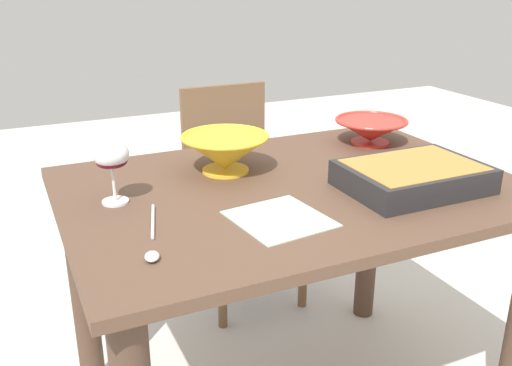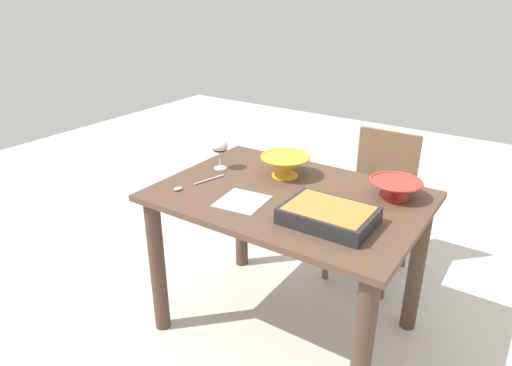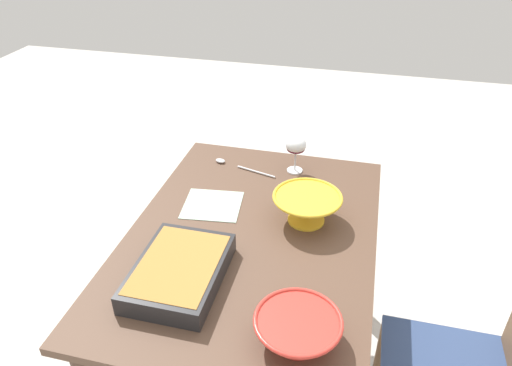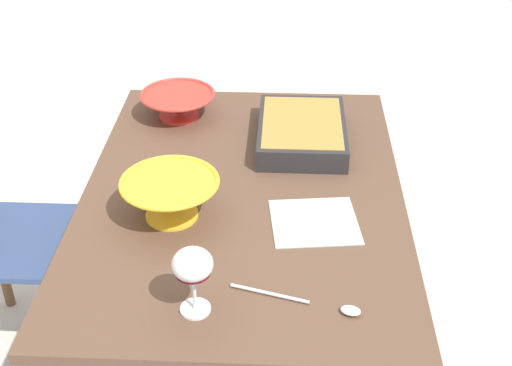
{
  "view_description": "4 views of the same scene",
  "coord_description": "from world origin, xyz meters",
  "px_view_note": "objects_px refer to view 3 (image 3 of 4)",
  "views": [
    {
      "loc": [
        -0.69,
        -1.26,
        1.32
      ],
      "look_at": [
        -0.12,
        -0.02,
        0.8
      ],
      "focal_mm": 39.97,
      "sensor_mm": 36.0,
      "label": 1
    },
    {
      "loc": [
        0.94,
        -1.69,
        1.66
      ],
      "look_at": [
        -0.16,
        -0.04,
        0.8
      ],
      "focal_mm": 32.23,
      "sensor_mm": 36.0,
      "label": 2
    },
    {
      "loc": [
        1.28,
        0.33,
        1.82
      ],
      "look_at": [
        -0.21,
        -0.04,
        0.85
      ],
      "focal_mm": 33.64,
      "sensor_mm": 36.0,
      "label": 3
    },
    {
      "loc": [
        -1.52,
        -0.11,
        1.79
      ],
      "look_at": [
        -0.09,
        -0.04,
        0.85
      ],
      "focal_mm": 48.0,
      "sensor_mm": 36.0,
      "label": 4
    }
  ],
  "objects_px": {
    "napkin": "(212,205)",
    "serving_spoon": "(234,165)",
    "wine_glass": "(296,147)",
    "dining_table": "(252,268)",
    "casserole_dish": "(179,271)",
    "mixing_bowl": "(307,207)",
    "small_bowl": "(298,329)"
  },
  "relations": [
    {
      "from": "casserole_dish",
      "to": "serving_spoon",
      "type": "xyz_separation_m",
      "value": [
        -0.71,
        -0.03,
        -0.03
      ]
    },
    {
      "from": "serving_spoon",
      "to": "napkin",
      "type": "distance_m",
      "value": 0.3
    },
    {
      "from": "wine_glass",
      "to": "mixing_bowl",
      "type": "relative_size",
      "value": 0.64
    },
    {
      "from": "wine_glass",
      "to": "napkin",
      "type": "bearing_deg",
      "value": -38.63
    },
    {
      "from": "wine_glass",
      "to": "casserole_dish",
      "type": "distance_m",
      "value": 0.77
    },
    {
      "from": "serving_spoon",
      "to": "napkin",
      "type": "height_order",
      "value": "serving_spoon"
    },
    {
      "from": "mixing_bowl",
      "to": "small_bowl",
      "type": "distance_m",
      "value": 0.54
    },
    {
      "from": "wine_glass",
      "to": "napkin",
      "type": "xyz_separation_m",
      "value": [
        0.33,
        -0.26,
        -0.12
      ]
    },
    {
      "from": "small_bowl",
      "to": "dining_table",
      "type": "bearing_deg",
      "value": -150.79
    },
    {
      "from": "dining_table",
      "to": "napkin",
      "type": "xyz_separation_m",
      "value": [
        -0.13,
        -0.19,
        0.16
      ]
    },
    {
      "from": "napkin",
      "to": "serving_spoon",
      "type": "bearing_deg",
      "value": -179.55
    },
    {
      "from": "serving_spoon",
      "to": "dining_table",
      "type": "bearing_deg",
      "value": 23.62
    },
    {
      "from": "casserole_dish",
      "to": "small_bowl",
      "type": "xyz_separation_m",
      "value": [
        0.14,
        0.39,
        0.01
      ]
    },
    {
      "from": "serving_spoon",
      "to": "napkin",
      "type": "bearing_deg",
      "value": 0.45
    },
    {
      "from": "small_bowl",
      "to": "napkin",
      "type": "distance_m",
      "value": 0.69
    },
    {
      "from": "mixing_bowl",
      "to": "wine_glass",
      "type": "bearing_deg",
      "value": -163.27
    },
    {
      "from": "casserole_dish",
      "to": "wine_glass",
      "type": "bearing_deg",
      "value": 162.51
    },
    {
      "from": "small_bowl",
      "to": "napkin",
      "type": "relative_size",
      "value": 1.11
    },
    {
      "from": "wine_glass",
      "to": "serving_spoon",
      "type": "xyz_separation_m",
      "value": [
        0.02,
        -0.26,
        -0.11
      ]
    },
    {
      "from": "mixing_bowl",
      "to": "serving_spoon",
      "type": "bearing_deg",
      "value": -130.59
    },
    {
      "from": "dining_table",
      "to": "mixing_bowl",
      "type": "relative_size",
      "value": 4.85
    },
    {
      "from": "dining_table",
      "to": "serving_spoon",
      "type": "bearing_deg",
      "value": -156.38
    },
    {
      "from": "small_bowl",
      "to": "casserole_dish",
      "type": "bearing_deg",
      "value": -110.09
    },
    {
      "from": "dining_table",
      "to": "small_bowl",
      "type": "relative_size",
      "value": 5.09
    },
    {
      "from": "wine_glass",
      "to": "small_bowl",
      "type": "relative_size",
      "value": 0.67
    },
    {
      "from": "mixing_bowl",
      "to": "napkin",
      "type": "height_order",
      "value": "mixing_bowl"
    },
    {
      "from": "casserole_dish",
      "to": "mixing_bowl",
      "type": "bearing_deg",
      "value": 140.15
    },
    {
      "from": "dining_table",
      "to": "casserole_dish",
      "type": "bearing_deg",
      "value": -30.25
    },
    {
      "from": "casserole_dish",
      "to": "napkin",
      "type": "distance_m",
      "value": 0.41
    },
    {
      "from": "dining_table",
      "to": "serving_spoon",
      "type": "xyz_separation_m",
      "value": [
        -0.44,
        -0.19,
        0.17
      ]
    },
    {
      "from": "small_bowl",
      "to": "napkin",
      "type": "bearing_deg",
      "value": -142.56
    },
    {
      "from": "wine_glass",
      "to": "small_bowl",
      "type": "xyz_separation_m",
      "value": [
        0.87,
        0.16,
        -0.07
      ]
    }
  ]
}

